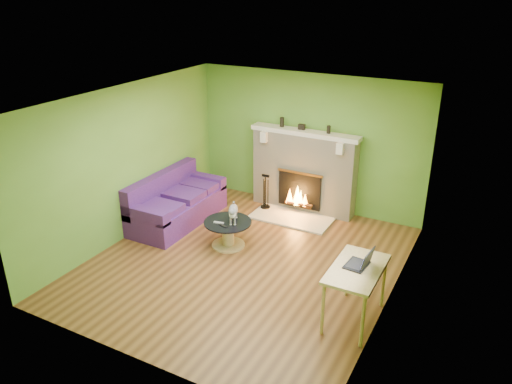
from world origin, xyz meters
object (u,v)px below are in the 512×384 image
sofa (175,204)px  cat (233,212)px  coffee_table (228,232)px  desk (356,274)px

sofa → cat: bearing=-12.5°
sofa → coffee_table: size_ratio=2.50×
sofa → desk: bearing=-18.7°
sofa → cat: size_ratio=3.71×
coffee_table → cat: bearing=32.0°
coffee_table → desk: bearing=-20.6°
sofa → coffee_table: (1.34, -0.37, -0.09)m
sofa → cat: 1.48m
coffee_table → cat: (0.08, 0.05, 0.36)m
coffee_table → desk: desk is taller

